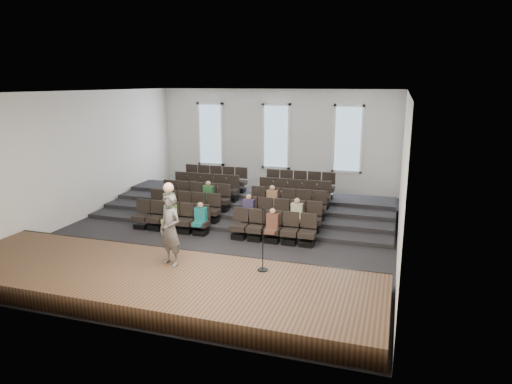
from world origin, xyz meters
TOP-DOWN VIEW (x-y plane):
  - ground at (0.00, 0.00)m, footprint 14.00×14.00m
  - ceiling at (0.00, 0.00)m, footprint 12.00×14.00m
  - wall_back at (0.00, 7.02)m, footprint 12.00×0.04m
  - wall_front at (0.00, -7.02)m, footprint 12.00×0.04m
  - wall_left at (-6.02, 0.00)m, footprint 0.04×14.00m
  - wall_right at (6.02, 0.00)m, footprint 0.04×14.00m
  - stage at (0.00, -5.10)m, footprint 11.80×3.60m
  - stage_lip at (0.00, -3.33)m, footprint 11.80×0.06m
  - risers at (0.00, 3.17)m, footprint 11.80×4.80m
  - seating_rows at (-0.00, 1.54)m, footprint 6.80×4.70m
  - windows at (0.00, 6.95)m, footprint 8.44×0.10m
  - audience at (0.00, 0.32)m, footprint 5.45×2.64m
  - speaker at (0.16, -4.44)m, footprint 0.83×0.69m
  - mic_stand at (2.63, -4.09)m, footprint 0.29×0.29m

SIDE VIEW (x-z plane):
  - ground at x=0.00m, z-range 0.00..0.00m
  - risers at x=0.00m, z-range -0.10..0.50m
  - stage at x=0.00m, z-range 0.00..0.50m
  - stage_lip at x=0.00m, z-range -0.01..0.51m
  - seating_rows at x=0.00m, z-range -0.15..1.52m
  - audience at x=0.00m, z-range 0.26..1.36m
  - mic_stand at x=2.63m, z-range 0.15..1.87m
  - speaker at x=0.16m, z-range 0.50..2.46m
  - wall_back at x=0.00m, z-range 0.00..5.00m
  - wall_front at x=0.00m, z-range 0.00..5.00m
  - wall_left at x=-6.02m, z-range 0.00..5.00m
  - wall_right at x=6.02m, z-range 0.00..5.00m
  - windows at x=0.00m, z-range 1.08..4.32m
  - ceiling at x=0.00m, z-range 5.00..5.02m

